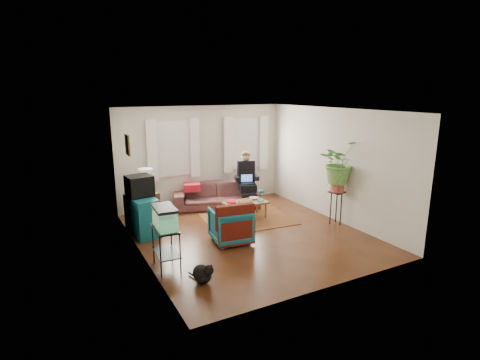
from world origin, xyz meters
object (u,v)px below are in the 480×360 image
armchair (230,224)px  dresser (142,216)px  side_table (148,206)px  plant_stand (336,208)px  coffee_table (245,210)px  sofa (217,191)px  aquarium_stand (166,248)px

armchair → dresser: bearing=-32.7°
side_table → plant_stand: size_ratio=0.84×
armchair → coffee_table: size_ratio=0.76×
side_table → dresser: (-0.34, -0.90, 0.09)m
dresser → coffee_table: size_ratio=0.91×
armchair → side_table: bearing=-55.0°
dresser → plant_stand: bearing=-27.0°
sofa → armchair: 2.32m
side_table → plant_stand: plant_stand is taller
sofa → coffee_table: sofa is taller
coffee_table → dresser: bearing=176.8°
dresser → armchair: size_ratio=1.20×
sofa → dresser: sofa is taller
sofa → aquarium_stand: 3.52m
aquarium_stand → armchair: size_ratio=0.96×
sofa → plant_stand: (1.88, -2.42, -0.05)m
aquarium_stand → plant_stand: bearing=8.0°
sofa → plant_stand: bearing=-33.4°
dresser → plant_stand: (4.05, -1.41, -0.03)m
dresser → armchair: bearing=-47.1°
dresser → coffee_table: 2.41m
dresser → aquarium_stand: size_ratio=1.25×
side_table → aquarium_stand: aquarium_stand is taller
aquarium_stand → armchair: bearing=23.3°
side_table → dresser: bearing=-110.8°
aquarium_stand → plant_stand: size_ratio=0.95×
sofa → aquarium_stand: (-2.18, -2.76, -0.06)m
side_table → aquarium_stand: (-0.35, -2.65, 0.04)m
sofa → armchair: size_ratio=2.88×
aquarium_stand → armchair: (1.48, 0.54, 0.02)m
aquarium_stand → sofa: bearing=54.9°
sofa → plant_stand: size_ratio=2.86×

